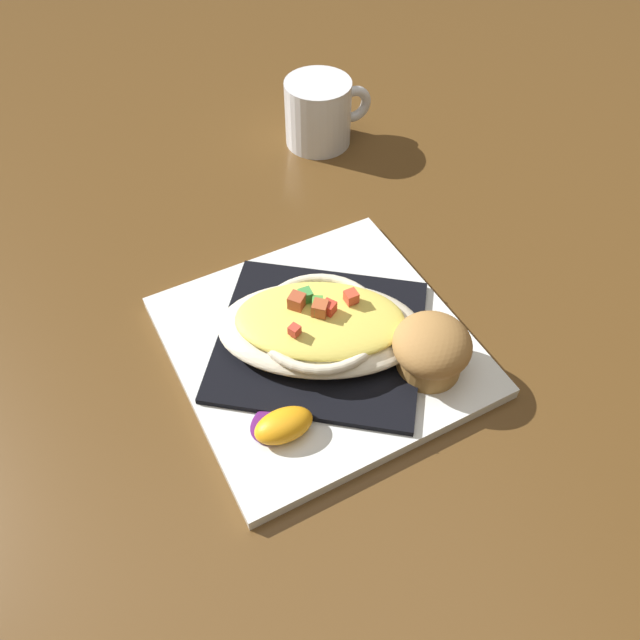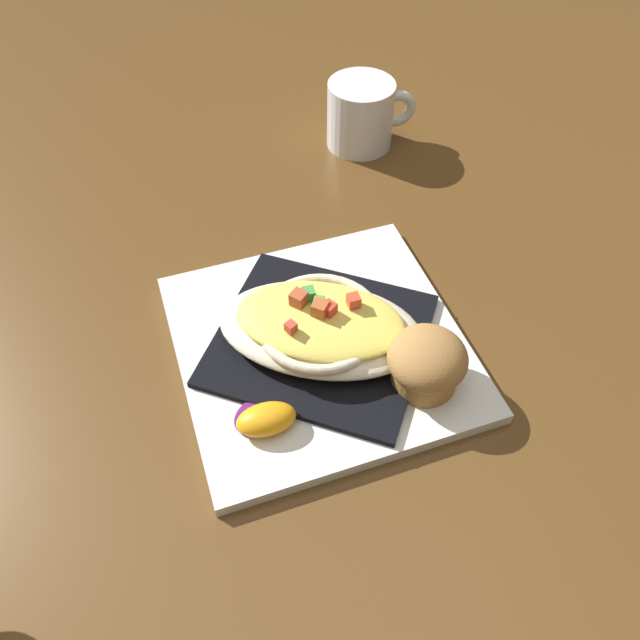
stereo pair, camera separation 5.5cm
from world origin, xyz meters
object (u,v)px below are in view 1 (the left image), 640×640
Objects in this scene: gratin_dish at (320,325)px; coffee_mug at (319,115)px; square_plate at (320,346)px; orange_garnish at (282,424)px; muffin at (431,349)px.

coffee_mug reaches higher than gratin_dish.
coffee_mug is at bearing -14.63° from square_plate.
square_plate is at bearing -33.17° from orange_garnish.
square_plate is 0.10m from orange_garnish.
gratin_dish is (0.00, 0.00, 0.03)m from square_plate.
square_plate is 4.18× the size of orange_garnish.
orange_garnish is at bearing 102.01° from muffin.
muffin is 0.61× the size of coffee_mug.
muffin is at bearing -121.91° from square_plate.
gratin_dish reaches higher than orange_garnish.
muffin is (-0.05, -0.08, 0.03)m from square_plate.
muffin is 0.37m from coffee_mug.
gratin_dish is 3.05× the size of muffin.
orange_garnish is at bearing 161.21° from coffee_mug.
coffee_mug is (0.32, -0.08, 0.03)m from square_plate.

